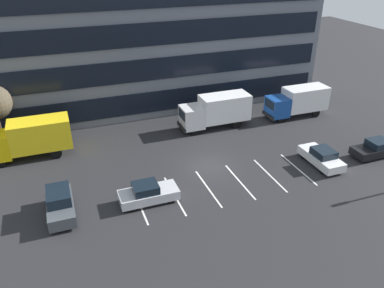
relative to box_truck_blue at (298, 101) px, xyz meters
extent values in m
plane|color=#262628|center=(-13.39, -6.66, -1.84)|extent=(120.00, 120.00, 0.00)
cube|color=slate|center=(-13.39, 11.34, 5.36)|extent=(37.63, 12.70, 14.40)
cube|color=black|center=(-13.39, 4.93, 0.14)|extent=(36.13, 0.16, 2.30)
cube|color=black|center=(-13.39, 4.93, 3.74)|extent=(36.13, 0.16, 2.30)
cube|color=black|center=(-13.39, 4.93, 7.34)|extent=(36.13, 0.16, 2.30)
cube|color=silver|center=(-20.39, -9.81, -1.84)|extent=(0.14, 5.40, 0.01)
cube|color=silver|center=(-17.59, -9.81, -1.84)|extent=(0.14, 5.40, 0.01)
cube|color=silver|center=(-14.79, -9.81, -1.84)|extent=(0.14, 5.40, 0.01)
cube|color=silver|center=(-11.99, -9.81, -1.84)|extent=(0.14, 5.40, 0.01)
cube|color=silver|center=(-9.19, -9.81, -1.84)|extent=(0.14, 5.40, 0.01)
cube|color=silver|center=(-6.39, -9.81, -1.84)|extent=(0.14, 5.40, 0.01)
cube|color=#194799|center=(-2.57, 0.00, -0.35)|extent=(2.06, 2.25, 2.06)
cube|color=black|center=(-3.58, 0.00, 0.07)|extent=(0.06, 1.89, 0.91)
cube|color=white|center=(0.89, 0.00, 0.17)|extent=(4.87, 2.34, 2.53)
cube|color=black|center=(-3.65, 0.00, -1.24)|extent=(0.19, 2.25, 0.37)
cylinder|color=black|center=(-2.57, -0.96, -1.38)|extent=(0.94, 0.28, 0.94)
cylinder|color=black|center=(-2.57, 0.96, -1.38)|extent=(0.94, 0.28, 0.94)
cylinder|color=black|center=(1.87, -0.96, -1.38)|extent=(0.94, 0.28, 0.94)
cylinder|color=black|center=(1.87, 0.96, -1.38)|extent=(0.94, 0.28, 0.94)
cube|color=yellow|center=(-26.82, 0.46, 0.30)|extent=(5.18, 2.49, 2.69)
cylinder|color=black|center=(-30.50, 1.49, -1.35)|extent=(1.00, 0.30, 1.00)
cylinder|color=black|center=(-25.78, -0.56, -1.35)|extent=(1.00, 0.30, 1.00)
cylinder|color=black|center=(-25.78, 1.49, -1.35)|extent=(1.00, 0.30, 1.00)
cube|color=white|center=(-12.34, 0.48, -0.27)|extent=(2.16, 2.36, 2.16)
cube|color=black|center=(-13.40, 0.48, 0.16)|extent=(0.06, 1.98, 0.95)
cube|color=white|center=(-8.71, 0.48, 0.27)|extent=(5.11, 2.45, 2.65)
cube|color=black|center=(-13.47, 0.48, -1.21)|extent=(0.20, 2.36, 0.39)
cylinder|color=black|center=(-12.34, -0.53, -1.35)|extent=(0.98, 0.29, 0.98)
cylinder|color=black|center=(-12.34, 1.49, -1.35)|extent=(0.98, 0.29, 0.98)
cylinder|color=black|center=(-7.69, -0.53, -1.35)|extent=(0.98, 0.29, 0.98)
cylinder|color=black|center=(-7.69, 1.49, -1.35)|extent=(0.98, 0.29, 0.98)
cube|color=black|center=(1.44, -10.25, -1.25)|extent=(4.35, 1.82, 0.71)
cube|color=black|center=(1.66, -10.25, -0.59)|extent=(1.83, 1.60, 0.61)
cylinder|color=black|center=(0.05, -11.04, -1.54)|extent=(0.61, 0.22, 0.61)
cylinder|color=black|center=(0.05, -9.46, -1.54)|extent=(0.61, 0.22, 0.61)
cylinder|color=black|center=(2.83, -9.46, -1.54)|extent=(0.61, 0.22, 0.61)
cube|color=#474C51|center=(-25.89, -9.26, -1.14)|extent=(1.83, 4.31, 0.89)
cube|color=black|center=(-25.89, -9.05, -0.30)|extent=(1.61, 2.37, 0.80)
cylinder|color=black|center=(-25.09, -10.64, -1.53)|extent=(0.21, 0.64, 0.64)
cylinder|color=black|center=(-26.69, -10.64, -1.53)|extent=(0.21, 0.64, 0.64)
cylinder|color=black|center=(-25.09, -7.88, -1.53)|extent=(0.21, 0.64, 0.64)
cylinder|color=black|center=(-26.69, -7.88, -1.53)|extent=(0.21, 0.64, 0.64)
cube|color=silver|center=(-19.63, -9.85, -1.24)|extent=(4.41, 1.85, 0.72)
cube|color=black|center=(-19.85, -9.85, -0.57)|extent=(1.85, 1.63, 0.62)
cylinder|color=black|center=(-18.21, -9.05, -1.54)|extent=(0.62, 0.23, 0.62)
cylinder|color=black|center=(-18.21, -10.66, -1.54)|extent=(0.62, 0.23, 0.62)
cylinder|color=black|center=(-21.04, -9.05, -1.54)|extent=(0.62, 0.23, 0.62)
cylinder|color=black|center=(-21.04, -10.66, -1.54)|extent=(0.62, 0.23, 0.62)
cube|color=white|center=(-4.11, -9.78, -1.24)|extent=(1.85, 4.43, 0.72)
cube|color=black|center=(-4.11, -10.00, -0.57)|extent=(1.63, 1.86, 0.62)
cylinder|color=black|center=(-4.91, -8.36, -1.54)|extent=(0.23, 0.62, 0.62)
cylinder|color=black|center=(-3.31, -8.36, -1.54)|extent=(0.23, 0.62, 0.62)
cylinder|color=black|center=(-4.91, -11.20, -1.54)|extent=(0.23, 0.62, 0.62)
cylinder|color=black|center=(-3.31, -11.20, -1.54)|extent=(0.23, 0.62, 0.62)
cylinder|color=#473323|center=(-30.39, 3.78, -0.27)|extent=(0.28, 0.28, 3.15)
camera|label=1|loc=(-24.79, -33.00, 15.42)|focal=35.78mm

